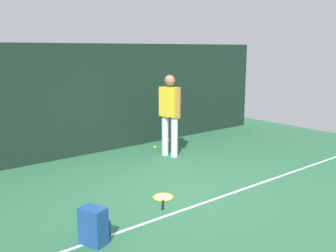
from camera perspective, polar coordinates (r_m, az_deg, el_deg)
The scene contains 7 objects.
ground_plane at distance 6.20m, azimuth 2.38°, elevation -9.67°, with size 12.00×12.00×0.00m, color #2D6B47.
back_fence at distance 8.34m, azimuth -11.42°, elevation 3.84°, with size 10.00×0.10×2.33m, color #192D23.
court_line at distance 5.85m, azimuth 5.82°, elevation -11.02°, with size 9.00×0.05×0.00m, color white.
tennis_player at distance 7.97m, azimuth 0.26°, elevation 2.29°, with size 0.31×0.52×1.70m.
tennis_racket at distance 5.93m, azimuth -0.72°, elevation -10.55°, with size 0.53×0.58×0.03m.
backpack at distance 4.68m, azimuth -10.84°, elevation -14.32°, with size 0.35×0.35×0.44m.
tennis_ball_near_player at distance 8.75m, azimuth -1.94°, elevation -3.15°, with size 0.07×0.07×0.07m, color #CCE033.
Camera 1 is at (-3.86, -4.31, 2.23)m, focal length 41.32 mm.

